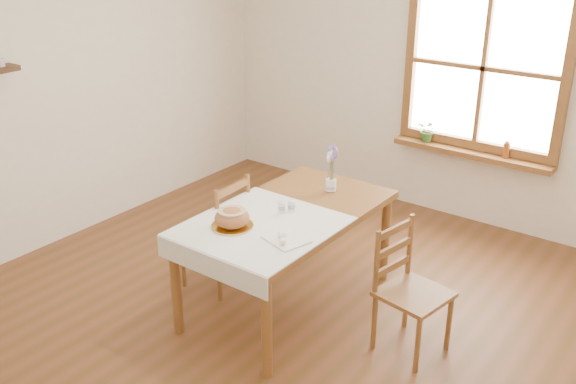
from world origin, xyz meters
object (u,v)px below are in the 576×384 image
at_px(flower_vase, 331,186).
at_px(dining_table, 288,223).
at_px(bread_plate, 232,226).
at_px(chair_left, 215,231).
at_px(chair_right, 414,292).

bearing_deg(flower_vase, dining_table, -94.67).
bearing_deg(flower_vase, bread_plate, -101.02).
relative_size(bread_plate, flower_vase, 3.03).
xyz_separation_m(chair_left, bread_plate, (0.48, -0.33, 0.32)).
distance_m(chair_right, bread_plate, 1.26).
distance_m(chair_right, flower_vase, 1.09).
relative_size(chair_left, bread_plate, 3.31).
relative_size(chair_right, flower_vase, 9.65).
distance_m(dining_table, flower_vase, 0.50).
bearing_deg(chair_right, flower_vase, 74.74).
height_order(chair_left, flower_vase, chair_left).
xyz_separation_m(bread_plate, flower_vase, (0.18, 0.91, 0.03)).
relative_size(dining_table, chair_right, 1.85).
bearing_deg(flower_vase, chair_right, -24.99).
relative_size(dining_table, bread_plate, 5.89).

